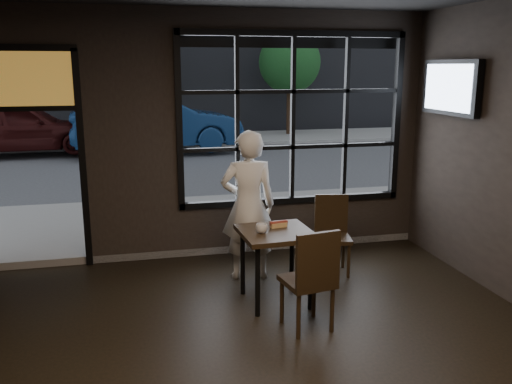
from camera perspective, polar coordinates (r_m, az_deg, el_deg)
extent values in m
cube|color=black|center=(7.25, 3.88, 7.62)|extent=(3.06, 0.12, 2.28)
cube|color=orange|center=(7.01, -23.35, 10.92)|extent=(1.20, 0.06, 0.70)
cube|color=#545456|center=(27.54, -11.21, 7.64)|extent=(60.00, 41.00, 0.04)
cube|color=black|center=(5.85, 2.09, -7.81)|extent=(0.78, 0.78, 0.80)
cube|color=black|center=(5.27, 5.41, -8.98)|extent=(0.51, 0.51, 1.02)
cube|color=black|center=(6.68, 8.13, -4.59)|extent=(0.48, 0.48, 0.95)
imported|color=white|center=(6.37, -0.83, -1.43)|extent=(0.69, 0.49, 1.78)
imported|color=silver|center=(5.64, 0.60, -3.84)|extent=(0.15, 0.15, 0.10)
cube|color=black|center=(7.12, 19.85, 10.31)|extent=(0.13, 1.13, 0.66)
imported|color=#0F2950|center=(15.86, -10.33, 7.11)|extent=(4.92, 2.07, 1.58)
imported|color=black|center=(16.61, -23.32, 6.27)|extent=(4.28, 1.89, 1.43)
cylinder|color=#332114|center=(18.70, -13.41, 8.79)|extent=(0.22, 0.22, 2.39)
sphere|color=#1D5120|center=(18.67, -13.73, 14.76)|extent=(2.60, 2.60, 2.60)
cylinder|color=#332114|center=(19.64, 3.49, 8.73)|extent=(0.18, 0.18, 1.99)
sphere|color=#255422|center=(19.58, 3.56, 13.48)|extent=(2.17, 2.17, 2.17)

